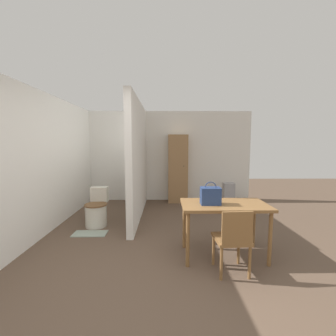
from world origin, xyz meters
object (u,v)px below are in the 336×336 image
object	(u,v)px
handbag	(210,196)
space_heater	(229,194)
toilet	(97,211)
dining_table	(224,210)
wooden_cabinet	(178,169)
wooden_chair	(233,238)

from	to	relation	value
handbag	space_heater	world-z (taller)	handbag
toilet	space_heater	xyz separation A→B (m)	(3.03, 1.51, -0.01)
dining_table	space_heater	xyz separation A→B (m)	(0.85, 2.76, -0.39)
dining_table	handbag	bearing A→B (deg)	-170.19
wooden_cabinet	toilet	bearing A→B (deg)	-133.39
wooden_chair	toilet	world-z (taller)	wooden_chair
wooden_chair	space_heater	xyz separation A→B (m)	(0.86, 3.22, -0.17)
toilet	space_heater	bearing A→B (deg)	26.50
wooden_cabinet	dining_table	bearing A→B (deg)	-81.02
space_heater	toilet	bearing A→B (deg)	-153.50
dining_table	toilet	xyz separation A→B (m)	(-2.17, 1.25, -0.38)
wooden_chair	wooden_cabinet	distance (m)	3.56
toilet	wooden_cabinet	world-z (taller)	wooden_cabinet
handbag	toilet	bearing A→B (deg)	146.84
space_heater	handbag	bearing A→B (deg)	-110.74
handbag	space_heater	size ratio (longest dim) A/B	0.55
handbag	wooden_cabinet	world-z (taller)	wooden_cabinet
toilet	handbag	world-z (taller)	handbag
wooden_chair	handbag	size ratio (longest dim) A/B	2.63
wooden_chair	space_heater	bearing A→B (deg)	71.68
wooden_chair	space_heater	world-z (taller)	wooden_chair
toilet	handbag	bearing A→B (deg)	-33.16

